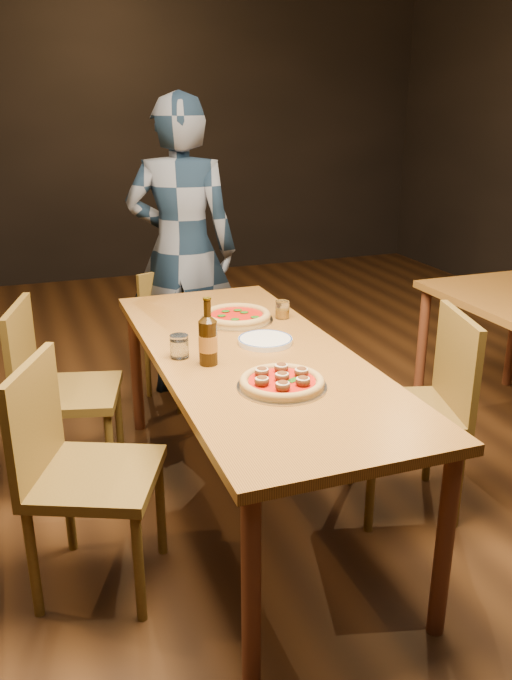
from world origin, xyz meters
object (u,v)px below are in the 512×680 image
object	(u,v)px
chair_main_nw	(96,475)
water_glass	(179,346)
plate_stack	(265,341)
table_main	(252,368)
chair_main_e	(406,410)
pizza_margherita	(237,316)
beer_bottle	(208,341)
chair_end	(184,335)
chair_main_sw	(71,392)
pizza_meatball	(282,381)
diner	(182,251)
amber_glass	(282,310)

from	to	relation	value
chair_main_nw	water_glass	bearing A→B (deg)	-27.12
plate_stack	table_main	bearing A→B (deg)	-137.92
chair_main_e	pizza_margherita	xyz separation A→B (m)	(-0.56, 0.64, 0.30)
chair_main_nw	beer_bottle	distance (m)	0.66
chair_end	pizza_margherita	bearing A→B (deg)	-107.43
pizza_margherita	beer_bottle	distance (m)	0.58
chair_main_nw	pizza_margherita	xyz separation A→B (m)	(0.78, 0.71, 0.30)
chair_main_sw	chair_main_e	bearing A→B (deg)	-103.17
chair_main_e	pizza_meatball	size ratio (longest dim) A/B	2.84
pizza_margherita	plate_stack	xyz separation A→B (m)	(0.02, -0.34, -0.01)
chair_main_e	table_main	bearing A→B (deg)	-93.36
plate_stack	diner	world-z (taller)	diner
chair_main_e	diner	size ratio (longest dim) A/B	0.52
chair_main_nw	amber_glass	xyz separation A→B (m)	(1.00, 0.68, 0.32)
water_glass	amber_glass	world-z (taller)	water_glass
chair_main_sw	diner	world-z (taller)	diner
pizza_margherita	amber_glass	world-z (taller)	amber_glass
pizza_meatball	beer_bottle	xyz separation A→B (m)	(-0.19, 0.31, 0.07)
chair_main_sw	plate_stack	distance (m)	0.96
table_main	plate_stack	xyz separation A→B (m)	(0.09, 0.08, 0.08)
chair_main_nw	amber_glass	bearing A→B (deg)	-32.25
table_main	plate_stack	size ratio (longest dim) A/B	8.41
water_glass	diner	distance (m)	1.39
chair_main_sw	chair_main_nw	bearing A→B (deg)	-164.24
pizza_meatball	plate_stack	distance (m)	0.48
chair_main_sw	pizza_meatball	xyz separation A→B (m)	(0.70, -0.88, 0.31)
pizza_margherita	plate_stack	world-z (taller)	pizza_margherita
table_main	chair_main_sw	xyz separation A→B (m)	(-0.72, 0.50, -0.21)
chair_main_sw	amber_glass	distance (m)	1.07
plate_stack	chair_main_e	bearing A→B (deg)	-28.58
water_glass	chair_end	bearing A→B (deg)	75.70
table_main	diner	distance (m)	1.40
table_main	chair_main_e	distance (m)	0.70
amber_glass	plate_stack	bearing A→B (deg)	-123.72
chair_main_e	pizza_margherita	bearing A→B (deg)	-123.50
pizza_meatball	pizza_margherita	distance (m)	0.82
pizza_margherita	amber_glass	distance (m)	0.23
pizza_margherita	chair_main_e	bearing A→B (deg)	-48.83
chair_end	water_glass	distance (m)	1.32
chair_end	plate_stack	world-z (taller)	chair_end
table_main	diner	bearing A→B (deg)	87.87
pizza_margherita	table_main	bearing A→B (deg)	-100.04
diner	water_glass	bearing A→B (deg)	97.57
chair_main_nw	pizza_margherita	size ratio (longest dim) A/B	2.68
pizza_meatball	water_glass	world-z (taller)	water_glass
chair_main_e	chair_main_sw	bearing A→B (deg)	-102.49
table_main	chair_end	xyz separation A→B (m)	(0.01, 1.26, -0.27)
table_main	diner	xyz separation A→B (m)	(0.05, 1.38, 0.22)
table_main	plate_stack	distance (m)	0.15
pizza_meatball	plate_stack	world-z (taller)	pizza_meatball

